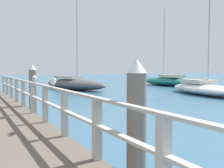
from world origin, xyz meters
TOP-DOWN VIEW (x-y plane):
  - pier_railing at (1.06, 9.06)m, footprint 0.12×16.64m
  - dock_piling_near at (1.44, 3.58)m, footprint 0.29×0.29m
  - dock_piling_far at (1.44, 10.91)m, footprint 0.29×0.29m
  - seagull_foreground at (1.06, 6.61)m, footprint 0.21×0.48m
  - seagull_background at (1.06, 8.71)m, footprint 0.21×0.48m
  - boat_0 at (14.42, 15.37)m, footprint 3.98×8.02m
  - boat_1 at (18.31, 24.86)m, footprint 2.63×7.70m
  - boat_6 at (7.54, 23.85)m, footprint 4.63×8.04m

SIDE VIEW (x-z plane):
  - boat_0 at x=14.42m, z-range -3.90..4.77m
  - boat_1 at x=18.31m, z-range -3.63..4.64m
  - boat_6 at x=7.54m, z-range -4.63..5.69m
  - dock_piling_near at x=1.44m, z-range 0.01..2.05m
  - dock_piling_far at x=1.44m, z-range 0.01..2.05m
  - pier_railing at x=1.06m, z-range 0.63..1.59m
  - seagull_foreground at x=1.06m, z-range 1.50..1.72m
  - seagull_background at x=1.06m, z-range 1.50..1.72m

